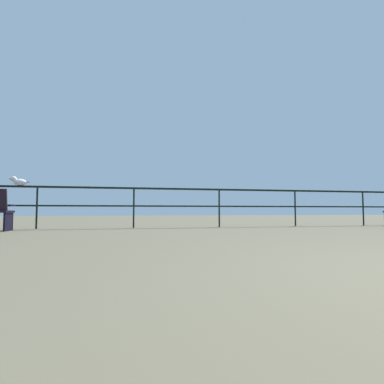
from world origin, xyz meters
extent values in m
cube|color=black|center=(0.00, 7.19, 1.03)|extent=(18.65, 0.05, 0.05)
cube|color=black|center=(0.00, 7.19, 0.57)|extent=(18.65, 0.04, 0.04)
cylinder|color=black|center=(-4.66, 7.19, 0.52)|extent=(0.04, 0.04, 1.03)
cylinder|color=black|center=(-2.33, 7.19, 0.52)|extent=(0.04, 0.04, 1.03)
cylinder|color=black|center=(0.00, 7.19, 0.52)|extent=(0.04, 0.04, 1.03)
cylinder|color=black|center=(2.33, 7.19, 0.52)|extent=(0.04, 0.04, 1.03)
cylinder|color=black|center=(4.66, 7.19, 0.52)|extent=(0.04, 0.04, 1.03)
cube|color=black|center=(-5.05, 6.51, 0.21)|extent=(0.05, 0.44, 0.42)
cube|color=black|center=(-5.04, 6.70, 0.56)|extent=(0.04, 0.34, 0.04)
ellipsoid|color=white|center=(-5.06, 7.19, 1.14)|extent=(0.33, 0.25, 0.16)
ellipsoid|color=gray|center=(-5.06, 7.19, 1.16)|extent=(0.29, 0.20, 0.06)
sphere|color=white|center=(-5.19, 7.15, 1.21)|extent=(0.13, 0.13, 0.13)
cone|color=gold|center=(-5.27, 7.13, 1.21)|extent=(0.06, 0.06, 0.05)
cube|color=gray|center=(-4.90, 7.23, 1.15)|extent=(0.12, 0.10, 0.02)
camera|label=1|loc=(-2.51, -0.84, 0.43)|focal=28.24mm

